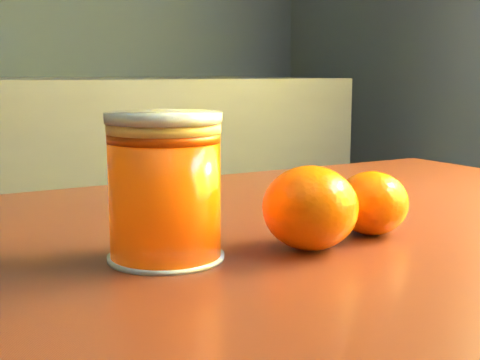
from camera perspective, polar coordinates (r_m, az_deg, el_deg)
name	(u,v)px	position (r m, az deg, el deg)	size (l,w,h in m)	color
juice_glass	(165,188)	(0.48, -6.43, -0.66)	(0.08, 0.08, 0.10)	#FF4E05
orange_front	(310,208)	(0.51, 6.02, -2.38)	(0.07, 0.07, 0.06)	#F36004
orange_back	(372,203)	(0.57, 11.20, -1.95)	(0.06, 0.06, 0.05)	#F36004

